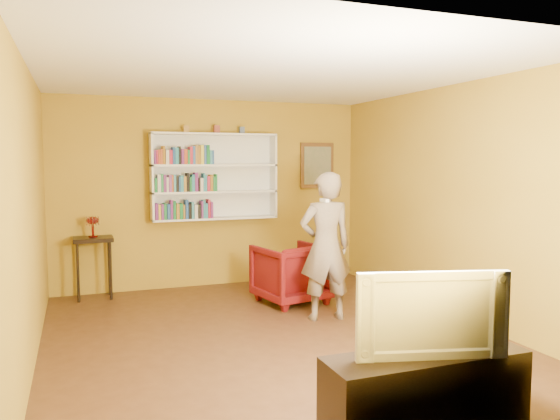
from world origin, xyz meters
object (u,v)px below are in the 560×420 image
Objects in this scene: console_table at (93,248)px; ruby_lustre at (93,222)px; armchair at (291,273)px; person at (326,246)px; bookshelf at (214,177)px; tv_cabinet at (425,390)px; television at (427,312)px.

console_table is 3.00× the size of ruby_lustre.
console_table is 0.98× the size of armchair.
ruby_lustre is 3.14m from person.
person is (0.80, -2.09, -0.74)m from bookshelf.
tv_cabinet is 1.40× the size of television.
console_table is at bearing 45.00° from ruby_lustre.
ruby_lustre is (-0.00, -0.00, 0.34)m from console_table.
bookshelf is 2.16× the size of armchair.
console_table is at bearing -33.08° from person.
bookshelf reaches higher than console_table.
television reaches higher than ruby_lustre.
person is at bearing 94.91° from television.
person is at bearing 85.13° from armchair.
ruby_lustre is at bearing 114.10° from tv_cabinet.
ruby_lustre is at bearing -174.55° from bookshelf.
person is (0.09, -0.83, 0.47)m from armchair.
bookshelf is at bearing 109.12° from television.
ruby_lustre is (-1.67, -0.16, -0.58)m from bookshelf.
television is (0.00, 0.00, 0.55)m from tv_cabinet.
television is at bearing 0.00° from tv_cabinet.
console_table is 0.48× the size of person.
ruby_lustre is 0.33× the size of armchair.
bookshelf is 1.78m from ruby_lustre.
tv_cabinet is (2.01, -4.50, -0.76)m from ruby_lustre.
armchair is at bearing -78.62° from person.
ruby_lustre is at bearing 129.03° from television.
armchair is at bearing -24.90° from console_table.
console_table is 4.95m from tv_cabinet.
tv_cabinet is at bearing 72.70° from armchair.
armchair reaches higher than tv_cabinet.
bookshelf reaches higher than tv_cabinet.
armchair is (2.37, -1.10, -0.30)m from console_table.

